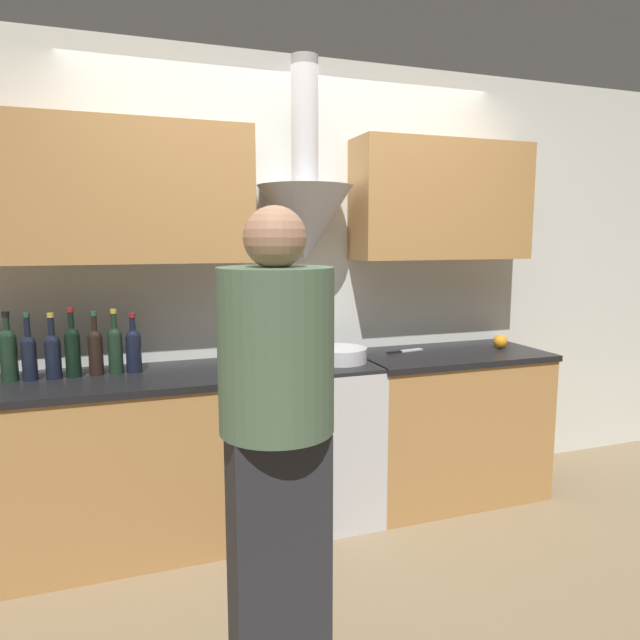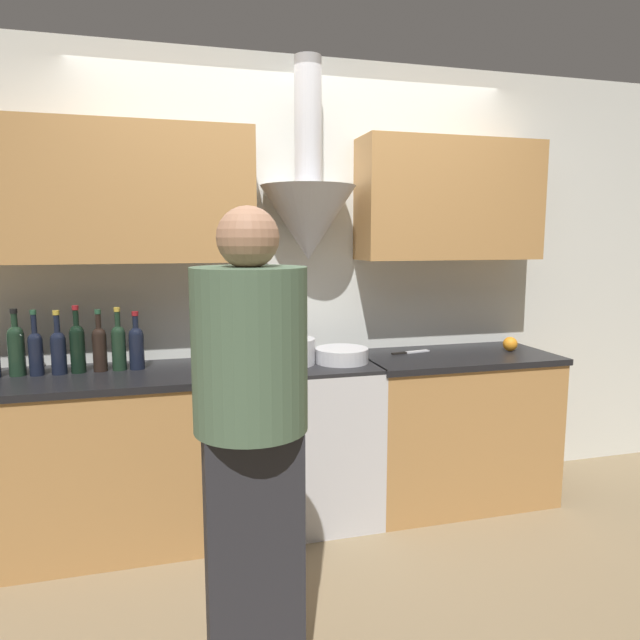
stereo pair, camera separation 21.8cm
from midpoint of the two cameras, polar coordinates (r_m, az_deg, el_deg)
name	(u,v)px [view 2 (the right image)]	position (r m, az deg, el deg)	size (l,w,h in m)	color
ground_plane	(333,546)	(3.17, 3.44, -21.69)	(12.00, 12.00, 0.00)	#847051
wall_back	(293,257)	(3.33, -0.86, 6.36)	(8.40, 0.53, 2.60)	silver
counter_left	(119,458)	(3.17, -17.55, -13.05)	(1.50, 0.62, 0.90)	#B27F47
counter_right	(454,426)	(3.62, 14.98, -10.26)	(1.13, 0.62, 0.90)	#B27F47
stove_range	(315,439)	(3.29, 1.47, -11.82)	(0.63, 0.60, 0.90)	silver
wine_bottle_2	(16,348)	(3.16, -26.39, -2.51)	(0.08, 0.08, 0.34)	black
wine_bottle_3	(36,350)	(3.13, -24.80, -2.80)	(0.07, 0.07, 0.33)	black
wine_bottle_4	(58,350)	(3.11, -22.90, -2.76)	(0.07, 0.07, 0.32)	black
wine_bottle_5	(77,346)	(3.10, -21.27, -2.41)	(0.07, 0.07, 0.35)	black
wine_bottle_6	(100,346)	(3.10, -19.33, -2.52)	(0.07, 0.07, 0.32)	black
wine_bottle_7	(119,345)	(3.10, -17.61, -2.40)	(0.07, 0.07, 0.33)	black
wine_bottle_8	(136,345)	(3.10, -15.99, -2.48)	(0.08, 0.08, 0.30)	black
stock_pot	(290,351)	(3.10, -0.96, -3.15)	(0.27, 0.27, 0.14)	silver
mixing_bowl	(342,355)	(3.16, 4.17, -3.54)	(0.29, 0.29, 0.08)	silver
orange_fruit	(510,344)	(3.69, 20.11, -2.27)	(0.09, 0.09, 0.09)	orange
chefs_knife	(411,352)	(3.48, 10.83, -3.19)	(0.26, 0.08, 0.01)	silver
person_foreground_left	(251,437)	(1.93, -3.62, -11.68)	(0.38, 0.38, 1.68)	#28282D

